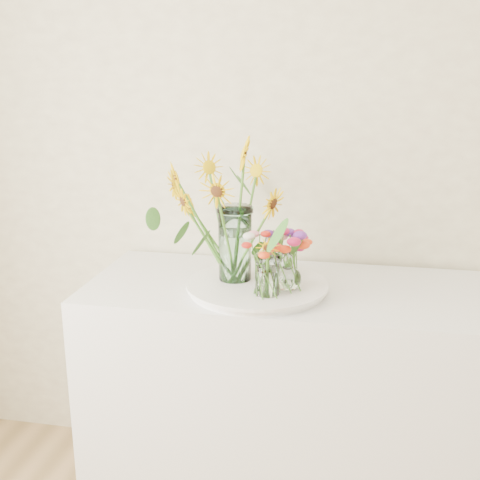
{
  "coord_description": "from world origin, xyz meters",
  "views": [
    {
      "loc": [
        -0.1,
        -0.05,
        1.63
      ],
      "look_at": [
        -0.47,
        1.85,
        1.08
      ],
      "focal_mm": 45.0,
      "sensor_mm": 36.0,
      "label": 1
    }
  ],
  "objects": [
    {
      "name": "small_vase_b",
      "position": [
        -0.31,
        1.83,
        0.99
      ],
      "size": [
        0.11,
        0.11,
        0.13
      ],
      "primitive_type": null,
      "rotation": [
        0.0,
        0.0,
        0.28
      ],
      "color": "white",
      "rests_on": "tray"
    },
    {
      "name": "sunflower_bouquet",
      "position": [
        -0.5,
        1.89,
        1.17
      ],
      "size": [
        0.83,
        0.83,
        0.49
      ],
      "primitive_type": null,
      "rotation": [
        0.0,
        0.0,
        0.39
      ],
      "color": "#ECBE04",
      "rests_on": "tray"
    },
    {
      "name": "counter",
      "position": [
        -0.32,
        1.93,
        0.45
      ],
      "size": [
        1.4,
        0.6,
        0.9
      ],
      "primitive_type": "cube",
      "color": "white",
      "rests_on": "ground_plane"
    },
    {
      "name": "wildflower_posy_b",
      "position": [
        -0.31,
        1.83,
        1.04
      ],
      "size": [
        0.21,
        0.21,
        0.22
      ],
      "primitive_type": null,
      "color": "#FF4316",
      "rests_on": "tray"
    },
    {
      "name": "mason_jar",
      "position": [
        -0.5,
        1.89,
        1.06
      ],
      "size": [
        0.15,
        0.15,
        0.26
      ],
      "primitive_type": "cylinder",
      "rotation": [
        0.0,
        0.0,
        0.39
      ],
      "color": "#BFF0E3",
      "rests_on": "tray"
    },
    {
      "name": "tray",
      "position": [
        -0.42,
        1.86,
        0.91
      ],
      "size": [
        0.46,
        0.46,
        0.02
      ],
      "primitive_type": "cylinder",
      "color": "white",
      "rests_on": "counter"
    },
    {
      "name": "wildflower_posy_a",
      "position": [
        -0.37,
        1.76,
        1.04
      ],
      "size": [
        0.21,
        0.21,
        0.23
      ],
      "primitive_type": null,
      "color": "#FF4316",
      "rests_on": "tray"
    },
    {
      "name": "small_vase_c",
      "position": [
        -0.33,
        1.95,
        0.97
      ],
      "size": [
        0.07,
        0.07,
        0.1
      ],
      "primitive_type": "cylinder",
      "rotation": [
        0.0,
        0.0,
        0.2
      ],
      "color": "white",
      "rests_on": "tray"
    },
    {
      "name": "small_vase_a",
      "position": [
        -0.37,
        1.76,
        0.99
      ],
      "size": [
        0.1,
        0.1,
        0.14
      ],
      "primitive_type": "cylinder",
      "rotation": [
        0.0,
        0.0,
        -0.34
      ],
      "color": "white",
      "rests_on": "tray"
    },
    {
      "name": "wildflower_posy_c",
      "position": [
        -0.33,
        1.95,
        1.02
      ],
      "size": [
        0.2,
        0.2,
        0.19
      ],
      "primitive_type": null,
      "color": "#FF4316",
      "rests_on": "tray"
    }
  ]
}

